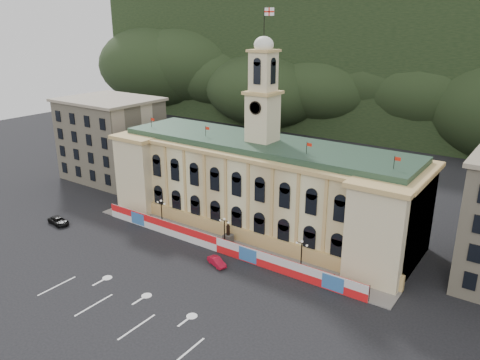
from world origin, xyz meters
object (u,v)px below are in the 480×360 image
Objects in this scene: lamp_center at (224,230)px; black_suv at (59,221)px; red_sedan at (217,262)px; statue at (228,238)px.

lamp_center is 1.04× the size of black_suv.
lamp_center is at bearing -64.58° from black_suv.
statue is at bearing 42.38° from red_sedan.
statue is 0.75× the size of black_suv.
black_suv is at bearing 118.11° from red_sedan.
lamp_center is 31.77m from black_suv.
black_suv is at bearing -159.57° from statue.
red_sedan is 33.01m from black_suv.
statue is 32.02m from black_suv.
red_sedan is (2.69, -5.55, -2.46)m from lamp_center.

